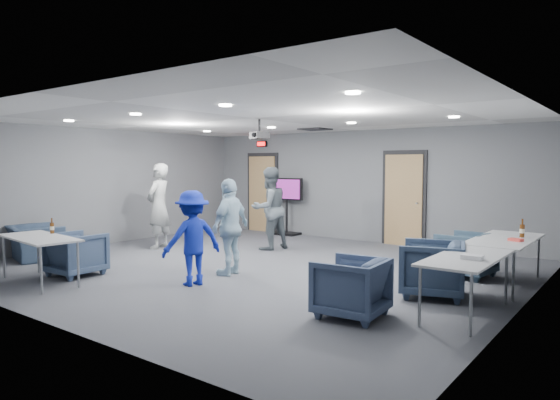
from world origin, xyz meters
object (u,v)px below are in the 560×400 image
Objects in this scene: person_c at (230,227)px; chair_right_a at (466,254)px; table_right_b at (467,260)px; bottle_right at (522,230)px; table_right_a at (504,241)px; chair_front_a at (76,254)px; person_d at (192,238)px; projector at (259,135)px; bottle_front at (52,228)px; chair_right_c at (351,287)px; person_a at (159,206)px; chair_front_b at (35,243)px; table_front_left at (39,240)px; chair_right_b at (432,269)px; tv_stand at (287,203)px; person_b at (269,208)px.

chair_right_a is (3.25, 2.24, -0.45)m from person_c.
bottle_right is at bearing -4.91° from table_right_b.
table_right_a and table_right_b have the same top height.
person_c is 2.63m from chair_front_a.
projector reaches higher than person_d.
table_right_a is (5.92, 3.59, 0.32)m from chair_front_a.
chair_front_a is 3.14× the size of bottle_front.
chair_front_a reaches higher than table_right_a.
chair_right_c is (2.80, -0.87, -0.45)m from person_c.
bottle_right reaches higher than bottle_front.
bottle_right is (4.05, 3.18, 0.10)m from person_d.
person_a is 1.08× the size of table_right_b.
projector is (-0.07, 0.86, 1.59)m from person_c.
person_d is 1.42× the size of chair_front_b.
bottle_front is 7.57m from bottle_right.
chair_front_b is at bearing 100.06° from table_right_b.
table_right_a is at bearing 80.36° from person_a.
person_c is 0.93× the size of table_front_left.
chair_front_b is (-6.78, -0.46, -0.03)m from chair_right_c.
chair_right_b is at bearing 69.39° from person_a.
chair_right_c reaches higher than table_right_b.
bottle_front reaches higher than chair_right_c.
tv_stand is at bearing 160.29° from bottle_right.
person_d is at bearing -141.88° from bottle_right.
projector is at bearing 69.57° from person_a.
chair_right_b reaches higher than table_right_b.
person_c is at bearing 116.80° from table_right_a.
chair_right_a is at bearing -138.40° from chair_front_b.
chair_right_c is 0.78× the size of chair_front_b.
tv_stand reaches higher than person_d.
projector reaches higher than table_front_left.
bottle_front reaches higher than chair_right_a.
chair_right_b is 7.49m from chair_front_b.
table_right_b is (7.88, 1.40, 0.35)m from chair_front_b.
chair_right_b reaches higher than chair_right_c.
tv_stand is (-6.19, 2.22, 0.02)m from bottle_right.
bottle_front is (-2.21, -1.93, 0.01)m from person_c.
bottle_right is 6.58m from tv_stand.
person_a is 2.32× the size of chair_right_a.
bottle_right is at bearing -140.65° from chair_front_b.
chair_front_a is (-2.06, -0.71, -0.37)m from person_d.
projector is (3.05, -0.17, 1.46)m from person_a.
chair_right_a is 2.81× the size of bottle_right.
chair_right_b reaches higher than table_front_left.
bottle_right is 0.19× the size of tv_stand.
projector is at bearing -60.67° from tv_stand.
tv_stand is (-4.91, 5.36, 0.49)m from chair_right_c.
person_b is 2.62m from person_c.
chair_right_c is 0.46× the size of table_front_left.
person_d is 3.77× the size of projector.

